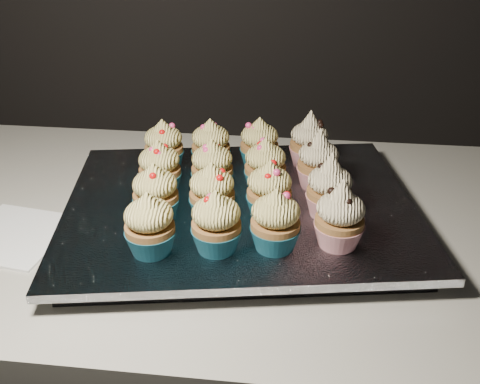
{
  "coord_description": "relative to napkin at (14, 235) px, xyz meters",
  "views": [
    {
      "loc": [
        0.17,
        1.01,
        1.32
      ],
      "look_at": [
        0.09,
        1.68,
        0.95
      ],
      "focal_mm": 40.0,
      "sensor_mm": 36.0,
      "label": 1
    }
  ],
  "objects": [
    {
      "name": "cupcake_2",
      "position": [
        0.37,
        -0.03,
        0.07
      ],
      "size": [
        0.06,
        0.06,
        0.08
      ],
      "color": "#1A637A",
      "rests_on": "foil_lining"
    },
    {
      "name": "cupcake_10",
      "position": [
        0.35,
        0.12,
        0.07
      ],
      "size": [
        0.06,
        0.06,
        0.08
      ],
      "color": "#1A637A",
      "rests_on": "foil_lining"
    },
    {
      "name": "cupcake_11",
      "position": [
        0.42,
        0.14,
        0.07
      ],
      "size": [
        0.06,
        0.06,
        0.1
      ],
      "color": "#A81729",
      "rests_on": "foil_lining"
    },
    {
      "name": "cupcake_5",
      "position": [
        0.28,
        0.03,
        0.07
      ],
      "size": [
        0.06,
        0.06,
        0.08
      ],
      "color": "#1A637A",
      "rests_on": "foil_lining"
    },
    {
      "name": "foil_lining",
      "position": [
        0.31,
        0.08,
        0.03
      ],
      "size": [
        0.56,
        0.47,
        0.01
      ],
      "primitive_type": "cube",
      "rotation": [
        0.0,
        0.0,
        0.18
      ],
      "color": "silver",
      "rests_on": "baking_tray"
    },
    {
      "name": "cupcake_6",
      "position": [
        0.36,
        0.04,
        0.07
      ],
      "size": [
        0.06,
        0.06,
        0.08
      ],
      "color": "#1A637A",
      "rests_on": "foil_lining"
    },
    {
      "name": "worktop",
      "position": [
        0.22,
        0.1,
        -0.02
      ],
      "size": [
        2.44,
        0.64,
        0.04
      ],
      "primitive_type": "cube",
      "color": "beige",
      "rests_on": "cabinet"
    },
    {
      "name": "cupcake_7",
      "position": [
        0.44,
        0.06,
        0.07
      ],
      "size": [
        0.06,
        0.06,
        0.1
      ],
      "color": "#A81729",
      "rests_on": "foil_lining"
    },
    {
      "name": "baking_tray",
      "position": [
        0.31,
        0.08,
        0.01
      ],
      "size": [
        0.52,
        0.43,
        0.02
      ],
      "primitive_type": "cube",
      "rotation": [
        0.0,
        0.0,
        0.18
      ],
      "color": "black",
      "rests_on": "worktop"
    },
    {
      "name": "cupcake_9",
      "position": [
        0.27,
        0.11,
        0.07
      ],
      "size": [
        0.06,
        0.06,
        0.08
      ],
      "color": "#1A637A",
      "rests_on": "foil_lining"
    },
    {
      "name": "cupcake_12",
      "position": [
        0.18,
        0.17,
        0.07
      ],
      "size": [
        0.06,
        0.06,
        0.08
      ],
      "color": "#1A637A",
      "rests_on": "foil_lining"
    },
    {
      "name": "cupcake_13",
      "position": [
        0.25,
        0.18,
        0.07
      ],
      "size": [
        0.06,
        0.06,
        0.08
      ],
      "color": "#1A637A",
      "rests_on": "foil_lining"
    },
    {
      "name": "cupcake_3",
      "position": [
        0.45,
        -0.02,
        0.07
      ],
      "size": [
        0.06,
        0.06,
        0.1
      ],
      "color": "#A81729",
      "rests_on": "foil_lining"
    },
    {
      "name": "cupcake_4",
      "position": [
        0.21,
        0.02,
        0.07
      ],
      "size": [
        0.06,
        0.06,
        0.08
      ],
      "color": "#1A637A",
      "rests_on": "foil_lining"
    },
    {
      "name": "cupcake_0",
      "position": [
        0.22,
        -0.06,
        0.07
      ],
      "size": [
        0.06,
        0.06,
        0.08
      ],
      "color": "#1A637A",
      "rests_on": "foil_lining"
    },
    {
      "name": "cupcake_14",
      "position": [
        0.33,
        0.2,
        0.07
      ],
      "size": [
        0.06,
        0.06,
        0.08
      ],
      "color": "#1A637A",
      "rests_on": "foil_lining"
    },
    {
      "name": "cupcake_1",
      "position": [
        0.3,
        -0.04,
        0.07
      ],
      "size": [
        0.06,
        0.06,
        0.08
      ],
      "color": "#1A637A",
      "rests_on": "foil_lining"
    },
    {
      "name": "cupcake_15",
      "position": [
        0.41,
        0.21,
        0.07
      ],
      "size": [
        0.06,
        0.06,
        0.1
      ],
      "color": "#A81729",
      "rests_on": "foil_lining"
    },
    {
      "name": "cupcake_8",
      "position": [
        0.19,
        0.09,
        0.07
      ],
      "size": [
        0.06,
        0.06,
        0.08
      ],
      "color": "#1A637A",
      "rests_on": "foil_lining"
    },
    {
      "name": "napkin",
      "position": [
        0.0,
        0.0,
        0.0
      ],
      "size": [
        0.16,
        0.16,
        0.0
      ],
      "primitive_type": "cube",
      "rotation": [
        0.0,
        0.0,
        -0.14
      ],
      "color": "white",
      "rests_on": "worktop"
    }
  ]
}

